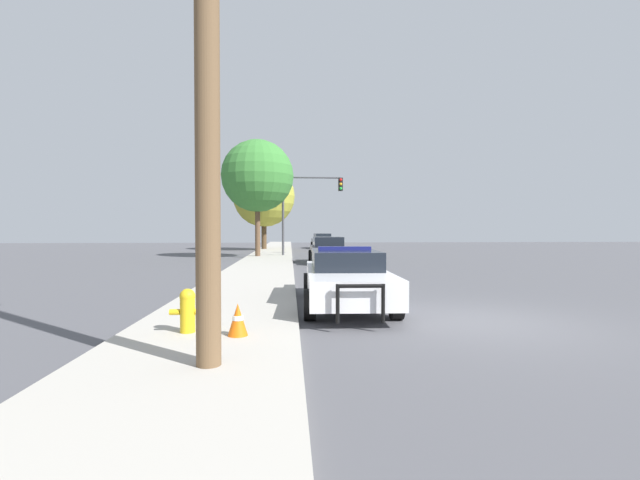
{
  "coord_description": "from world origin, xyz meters",
  "views": [
    {
      "loc": [
        -3.76,
        -8.26,
        1.83
      ],
      "look_at": [
        -1.67,
        21.18,
        1.16
      ],
      "focal_mm": 24.0,
      "sensor_mm": 36.0,
      "label": 1
    }
  ],
  "objects_px": {
    "car_background_midblock": "(328,249)",
    "traffic_cone": "(238,319)",
    "car_background_distant": "(322,241)",
    "tree_sidewalk_mid": "(257,176)",
    "tree_sidewalk_far": "(264,196)",
    "traffic_light": "(307,199)",
    "utility_pole": "(207,16)",
    "police_car": "(345,276)",
    "fire_hydrant": "(188,309)"
  },
  "relations": [
    {
      "from": "car_background_midblock",
      "to": "traffic_cone",
      "type": "height_order",
      "value": "car_background_midblock"
    },
    {
      "from": "traffic_cone",
      "to": "car_background_distant",
      "type": "bearing_deg",
      "value": 83.53
    },
    {
      "from": "car_background_distant",
      "to": "traffic_cone",
      "type": "bearing_deg",
      "value": -98.88
    },
    {
      "from": "car_background_distant",
      "to": "car_background_midblock",
      "type": "xyz_separation_m",
      "value": [
        -1.13,
        -19.21,
        -0.01
      ]
    },
    {
      "from": "tree_sidewalk_mid",
      "to": "tree_sidewalk_far",
      "type": "relative_size",
      "value": 1.01
    },
    {
      "from": "traffic_light",
      "to": "tree_sidewalk_far",
      "type": "bearing_deg",
      "value": 109.55
    },
    {
      "from": "utility_pole",
      "to": "traffic_cone",
      "type": "xyz_separation_m",
      "value": [
        0.18,
        1.5,
        -4.09
      ]
    },
    {
      "from": "police_car",
      "to": "car_background_distant",
      "type": "relative_size",
      "value": 1.13
    },
    {
      "from": "fire_hydrant",
      "to": "car_background_distant",
      "type": "distance_m",
      "value": 36.11
    },
    {
      "from": "traffic_light",
      "to": "tree_sidewalk_mid",
      "type": "relative_size",
      "value": 0.71
    },
    {
      "from": "utility_pole",
      "to": "car_background_midblock",
      "type": "relative_size",
      "value": 2.03
    },
    {
      "from": "car_background_distant",
      "to": "tree_sidewalk_mid",
      "type": "distance_m",
      "value": 16.24
    },
    {
      "from": "traffic_cone",
      "to": "tree_sidewalk_mid",
      "type": "bearing_deg",
      "value": 93.4
    },
    {
      "from": "fire_hydrant",
      "to": "tree_sidewalk_mid",
      "type": "distance_m",
      "value": 21.71
    },
    {
      "from": "police_car",
      "to": "car_background_distant",
      "type": "distance_m",
      "value": 32.77
    },
    {
      "from": "police_car",
      "to": "traffic_light",
      "type": "height_order",
      "value": "traffic_light"
    },
    {
      "from": "fire_hydrant",
      "to": "car_background_distant",
      "type": "height_order",
      "value": "car_background_distant"
    },
    {
      "from": "fire_hydrant",
      "to": "car_background_distant",
      "type": "relative_size",
      "value": 0.15
    },
    {
      "from": "fire_hydrant",
      "to": "tree_sidewalk_far",
      "type": "distance_m",
      "value": 32.23
    },
    {
      "from": "police_car",
      "to": "traffic_light",
      "type": "bearing_deg",
      "value": -87.64
    },
    {
      "from": "car_background_distant",
      "to": "tree_sidewalk_mid",
      "type": "height_order",
      "value": "tree_sidewalk_mid"
    },
    {
      "from": "utility_pole",
      "to": "tree_sidewalk_mid",
      "type": "height_order",
      "value": "utility_pole"
    },
    {
      "from": "police_car",
      "to": "car_background_distant",
      "type": "bearing_deg",
      "value": -91.54
    },
    {
      "from": "car_background_distant",
      "to": "tree_sidewalk_far",
      "type": "relative_size",
      "value": 0.62
    },
    {
      "from": "utility_pole",
      "to": "tree_sidewalk_mid",
      "type": "bearing_deg",
      "value": 92.72
    },
    {
      "from": "fire_hydrant",
      "to": "traffic_light",
      "type": "bearing_deg",
      "value": 82.62
    },
    {
      "from": "tree_sidewalk_mid",
      "to": "fire_hydrant",
      "type": "bearing_deg",
      "value": -88.89
    },
    {
      "from": "traffic_light",
      "to": "traffic_cone",
      "type": "bearing_deg",
      "value": -95.11
    },
    {
      "from": "car_background_midblock",
      "to": "police_car",
      "type": "bearing_deg",
      "value": -92.84
    },
    {
      "from": "utility_pole",
      "to": "traffic_light",
      "type": "relative_size",
      "value": 1.57
    },
    {
      "from": "fire_hydrant",
      "to": "tree_sidewalk_mid",
      "type": "xyz_separation_m",
      "value": [
        -0.41,
        21.15,
        4.87
      ]
    },
    {
      "from": "car_background_midblock",
      "to": "tree_sidewalk_mid",
      "type": "xyz_separation_m",
      "value": [
        -4.23,
        4.59,
        4.62
      ]
    },
    {
      "from": "utility_pole",
      "to": "car_background_distant",
      "type": "bearing_deg",
      "value": 83.51
    },
    {
      "from": "tree_sidewalk_mid",
      "to": "traffic_light",
      "type": "bearing_deg",
      "value": 15.7
    },
    {
      "from": "tree_sidewalk_mid",
      "to": "car_background_distant",
      "type": "bearing_deg",
      "value": 69.85
    },
    {
      "from": "car_background_midblock",
      "to": "tree_sidewalk_mid",
      "type": "height_order",
      "value": "tree_sidewalk_mid"
    },
    {
      "from": "tree_sidewalk_mid",
      "to": "traffic_cone",
      "type": "bearing_deg",
      "value": -86.6
    },
    {
      "from": "utility_pole",
      "to": "car_background_midblock",
      "type": "bearing_deg",
      "value": 80.29
    },
    {
      "from": "fire_hydrant",
      "to": "car_background_midblock",
      "type": "distance_m",
      "value": 17.0
    },
    {
      "from": "utility_pole",
      "to": "tree_sidewalk_mid",
      "type": "xyz_separation_m",
      "value": [
        -1.09,
        22.94,
        0.91
      ]
    },
    {
      "from": "tree_sidewalk_mid",
      "to": "traffic_cone",
      "type": "xyz_separation_m",
      "value": [
        1.27,
        -21.44,
        -5.0
      ]
    },
    {
      "from": "utility_pole",
      "to": "car_background_midblock",
      "type": "height_order",
      "value": "utility_pole"
    },
    {
      "from": "traffic_light",
      "to": "car_background_distant",
      "type": "distance_m",
      "value": 14.23
    },
    {
      "from": "traffic_light",
      "to": "tree_sidewalk_far",
      "type": "relative_size",
      "value": 0.72
    },
    {
      "from": "utility_pole",
      "to": "car_background_midblock",
      "type": "distance_m",
      "value": 18.98
    },
    {
      "from": "utility_pole",
      "to": "traffic_cone",
      "type": "relative_size",
      "value": 16.33
    },
    {
      "from": "police_car",
      "to": "utility_pole",
      "type": "bearing_deg",
      "value": 65.73
    },
    {
      "from": "tree_sidewalk_mid",
      "to": "car_background_midblock",
      "type": "bearing_deg",
      "value": -47.33
    },
    {
      "from": "police_car",
      "to": "car_background_distant",
      "type": "xyz_separation_m",
      "value": [
        1.91,
        32.72,
        0.06
      ]
    },
    {
      "from": "police_car",
      "to": "traffic_cone",
      "type": "distance_m",
      "value": 4.0
    }
  ]
}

